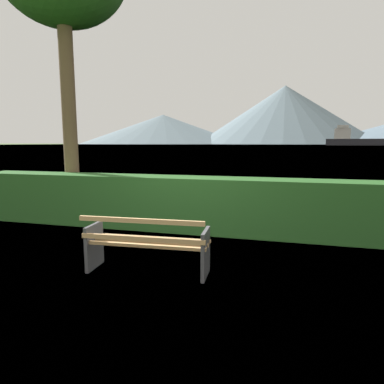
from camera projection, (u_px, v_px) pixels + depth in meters
ground_plane at (149, 271)px, 4.96m from camera, size 1400.00×1400.00×0.00m
water_surface at (282, 145)px, 297.53m from camera, size 620.00×620.00×0.00m
park_bench at (147, 244)px, 4.84m from camera, size 1.82×0.68×0.87m
hedge_row at (192, 204)px, 7.22m from camera, size 10.42×0.79×1.16m
cargo_ship_large at (365, 140)px, 249.51m from camera, size 63.39×18.63×15.17m
distant_hills at (342, 121)px, 498.28m from camera, size 777.73×404.20×88.80m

